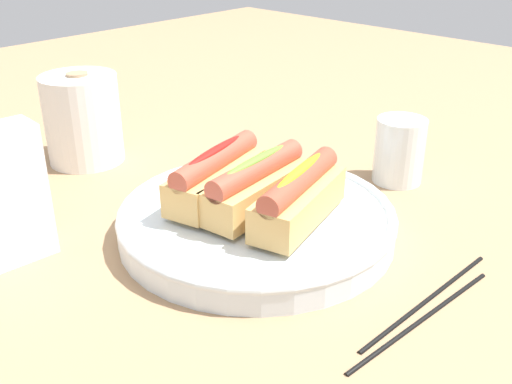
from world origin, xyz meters
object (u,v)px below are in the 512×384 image
Objects in this scene: hotdog_back at (256,186)px; chopstick_near at (427,299)px; water_glass at (399,152)px; hotdog_front at (299,197)px; hotdog_side at (216,175)px; chopstick_far at (423,318)px; serving_bowl at (256,220)px; paper_towel_roll at (83,119)px.

hotdog_back reaches higher than chopstick_near.
water_glass is at bearing 39.86° from chopstick_near.
chopstick_near is at bearing -87.04° from hotdog_front.
chopstick_far is at bearing -89.63° from hotdog_side.
hotdog_front is 1.02× the size of hotdog_back.
hotdog_side is 0.72× the size of chopstick_near.
serving_bowl is 0.23m from chopstick_far.
water_glass is at bearing -55.80° from paper_towel_roll.
hotdog_front is 0.11m from hotdog_side.
paper_towel_roll reaches higher than hotdog_front.
paper_towel_roll reaches higher than hotdog_side.
chopstick_far is (0.00, -0.28, -0.06)m from hotdog_side.
hotdog_side is at bearing -89.81° from paper_towel_roll.
chopstick_near is at bearing -84.63° from serving_bowl.
hotdog_back is 0.70× the size of chopstick_far.
hotdog_front and hotdog_back have the same top height.
water_glass reaches higher than serving_bowl.
water_glass reaches higher than chopstick_near.
paper_towel_roll reaches higher than chopstick_far.
hotdog_side is 0.72× the size of chopstick_far.
serving_bowl is 0.25m from water_glass.
chopstick_near is at bearing -142.26° from water_glass.
paper_towel_roll is (-0.02, 0.39, 0.00)m from hotdog_front.
water_glass is 0.46m from paper_towel_roll.
serving_bowl is at bearing 91.88° from chopstick_far.
water_glass is at bearing 3.58° from hotdog_front.
hotdog_front reaches higher than chopstick_far.
hotdog_front is 0.39m from paper_towel_roll.
hotdog_front is at bearing -77.63° from hotdog_side.
paper_towel_roll is 0.61× the size of chopstick_near.
hotdog_front reaches higher than chopstick_near.
water_glass reaches higher than chopstick_far.
hotdog_front and hotdog_side have the same top height.
hotdog_back is 0.25m from water_glass.
water_glass is at bearing -9.11° from serving_bowl.
chopstick_near is (-0.22, -0.17, -0.04)m from water_glass.
chopstick_near and chopstick_far have the same top height.
serving_bowl is at bearing 170.89° from water_glass.
water_glass is at bearing 40.55° from chopstick_far.
serving_bowl is 2.08× the size of hotdog_back.
paper_towel_roll is at bearing 124.20° from water_glass.
hotdog_front is at bearing 87.17° from chopstick_far.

